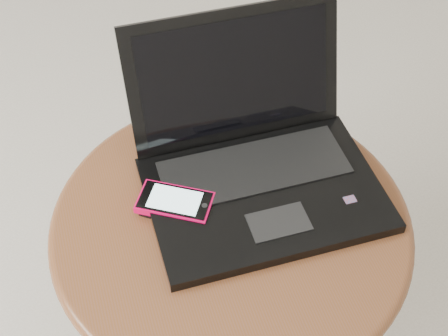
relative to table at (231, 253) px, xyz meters
name	(u,v)px	position (x,y,z in m)	size (l,w,h in m)	color
table	(231,253)	(0.00, 0.00, 0.00)	(0.56, 0.56, 0.45)	#522C12
laptop	(255,159)	(0.06, 0.07, 0.14)	(0.36, 0.33, 0.23)	black
phone_black	(178,210)	(-0.08, 0.03, 0.10)	(0.12, 0.11, 0.01)	black
phone_pink	(175,202)	(-0.08, 0.04, 0.11)	(0.13, 0.11, 0.01)	#F8054F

